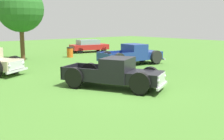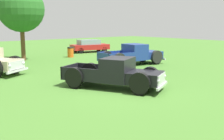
% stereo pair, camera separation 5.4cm
% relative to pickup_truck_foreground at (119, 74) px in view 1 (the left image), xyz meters
% --- Properties ---
extents(ground_plane, '(80.00, 80.00, 0.00)m').
position_rel_pickup_truck_foreground_xyz_m(ground_plane, '(-0.38, -0.31, -0.72)').
color(ground_plane, '#477A2D').
extents(pickup_truck_foreground, '(3.78, 5.22, 1.52)m').
position_rel_pickup_truck_foreground_xyz_m(pickup_truck_foreground, '(0.00, 0.00, 0.00)').
color(pickup_truck_foreground, black).
rests_on(pickup_truck_foreground, ground_plane).
extents(pickup_truck_behind_right, '(5.40, 2.62, 1.59)m').
position_rel_pickup_truck_foreground_xyz_m(pickup_truck_behind_right, '(6.28, 5.18, 0.03)').
color(pickup_truck_behind_right, navy).
rests_on(pickup_truck_behind_right, ground_plane).
extents(sedan_distant_a, '(4.34, 2.43, 1.37)m').
position_rel_pickup_truck_foreground_xyz_m(sedan_distant_a, '(8.91, 14.92, -0.01)').
color(sedan_distant_a, '#B21E1E').
rests_on(sedan_distant_a, ground_plane).
extents(trash_can, '(0.59, 0.59, 0.95)m').
position_rel_pickup_truck_foreground_xyz_m(trash_can, '(4.90, 12.38, -0.24)').
color(trash_can, orange).
rests_on(trash_can, ground_plane).
extents(oak_tree_east, '(3.86, 3.86, 6.25)m').
position_rel_pickup_truck_foreground_xyz_m(oak_tree_east, '(0.62, 13.02, 3.58)').
color(oak_tree_east, brown).
rests_on(oak_tree_east, ground_plane).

